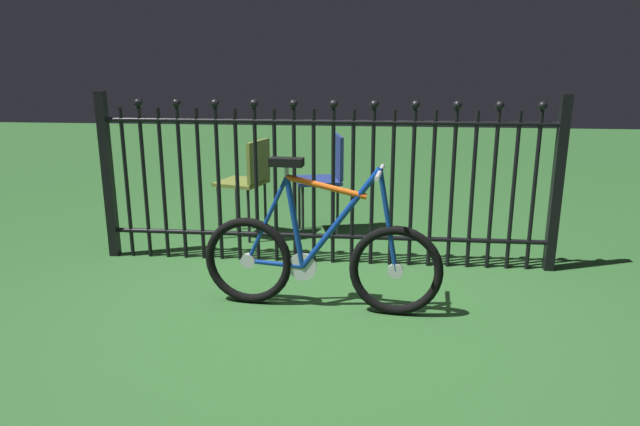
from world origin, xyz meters
The scene contains 5 objects.
ground_plane centered at (0.00, 0.00, 0.00)m, with size 20.00×20.00×0.00m, color #2B5A29.
iron_fence centered at (-0.04, 0.83, 0.65)m, with size 3.42×0.07×1.29m.
bicycle centered at (0.05, -0.01, 0.33)m, with size 1.49×0.40×0.95m.
chair_olive centered at (-0.70, 1.42, 0.53)m, with size 0.46×0.46×0.85m.
chair_navy centered at (-0.05, 1.60, 0.54)m, with size 0.46×0.46×0.88m.
Camera 1 is at (0.37, -3.30, 1.52)m, focal length 32.02 mm.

